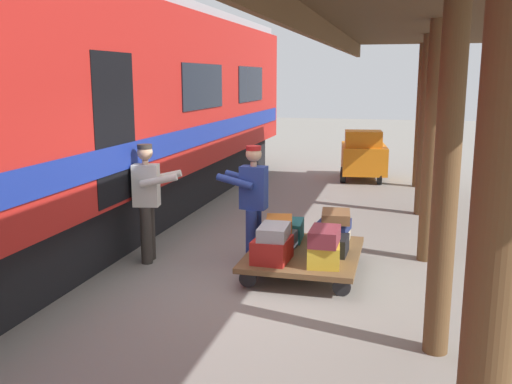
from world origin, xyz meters
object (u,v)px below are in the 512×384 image
suitcase_yellow_case (324,255)px  baggage_tug (363,156)px  train_car (17,118)px  suitcase_brown_leather (336,216)px  suitcase_orange_carryall (279,225)px  suitcase_navy_fabric (334,226)px  suitcase_red_plastic (272,250)px  suitcase_cream_canvas (333,237)px  suitcase_burgundy_valise (325,236)px  luggage_cart (304,254)px  porter_by_door (148,199)px  suitcase_black_hardshell (329,245)px  porter_in_overalls (252,201)px  suitcase_gray_aluminum (274,232)px  suitcase_slate_roller (280,241)px  suitcase_teal_softside (288,230)px

suitcase_yellow_case → baggage_tug: (0.06, -7.97, 0.19)m
train_car → suitcase_brown_leather: 4.65m
suitcase_orange_carryall → suitcase_navy_fabric: suitcase_orange_carryall is taller
suitcase_red_plastic → suitcase_cream_canvas: suitcase_red_plastic is taller
suitcase_cream_canvas → suitcase_burgundy_valise: (-0.01, 1.02, 0.29)m
suitcase_burgundy_valise → suitcase_brown_leather: bearing=-91.8°
luggage_cart → suitcase_orange_carryall: bearing=-6.3°
suitcase_brown_leather → suitcase_burgundy_valise: bearing=88.2°
porter_by_door → suitcase_black_hardshell: bearing=-178.4°
train_car → porter_in_overalls: train_car is taller
suitcase_gray_aluminum → luggage_cart: bearing=-122.6°
suitcase_red_plastic → baggage_tug: baggage_tug is taller
suitcase_orange_carryall → porter_in_overalls: 0.51m
suitcase_orange_carryall → suitcase_gray_aluminum: (-0.04, 0.53, 0.04)m
suitcase_cream_canvas → porter_in_overalls: porter_in_overalls is taller
suitcase_navy_fabric → luggage_cart: bearing=54.5°
suitcase_yellow_case → suitcase_cream_canvas: (0.00, -1.02, -0.05)m
porter_in_overalls → porter_by_door: bearing=8.2°
suitcase_yellow_case → suitcase_orange_carryall: suitcase_orange_carryall is taller
luggage_cart → suitcase_slate_roller: (0.33, 0.00, 0.16)m
suitcase_black_hardshell → suitcase_navy_fabric: size_ratio=1.01×
suitcase_red_plastic → suitcase_teal_softside: bearing=-90.0°
suitcase_black_hardshell → suitcase_brown_leather: size_ratio=0.91×
suitcase_gray_aluminum → suitcase_slate_roller: bearing=-87.8°
suitcase_slate_roller → suitcase_gray_aluminum: (-0.02, 0.49, 0.26)m
luggage_cart → porter_by_door: size_ratio=1.09×
suitcase_cream_canvas → porter_in_overalls: bearing=18.6°
suitcase_black_hardshell → suitcase_gray_aluminum: 0.86m
train_car → porter_by_door: 2.11m
suitcase_yellow_case → baggage_tug: size_ratio=0.27×
train_car → suitcase_orange_carryall: 3.92m
porter_by_door → suitcase_slate_roller: bearing=-177.8°
suitcase_slate_roller → suitcase_navy_fabric: size_ratio=0.95×
suitcase_navy_fabric → suitcase_brown_leather: suitcase_brown_leather is taller
suitcase_red_plastic → suitcase_slate_roller: bearing=-90.0°
train_car → suitcase_brown_leather: (-4.35, -0.95, -1.36)m
suitcase_teal_softside → suitcase_burgundy_valise: 1.24m
suitcase_yellow_case → suitcase_brown_leather: suitcase_brown_leather is taller
suitcase_brown_leather → luggage_cart: bearing=51.2°
suitcase_burgundy_valise → baggage_tug: 7.97m
luggage_cart → suitcase_slate_roller: size_ratio=3.96×
baggage_tug → suitcase_slate_roller: bearing=85.3°
suitcase_gray_aluminum → baggage_tug: bearing=-94.2°
suitcase_navy_fabric → porter_by_door: porter_by_door is taller
suitcase_yellow_case → suitcase_teal_softside: (0.67, -1.02, 0.00)m
suitcase_orange_carryall → suitcase_burgundy_valise: bearing=141.8°
suitcase_black_hardshell → suitcase_teal_softside: 0.84m
luggage_cart → porter_by_door: bearing=1.9°
suitcase_red_plastic → suitcase_teal_softside: (0.00, -1.02, -0.01)m
suitcase_slate_roller → suitcase_brown_leather: 0.88m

